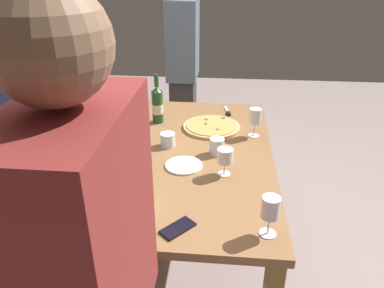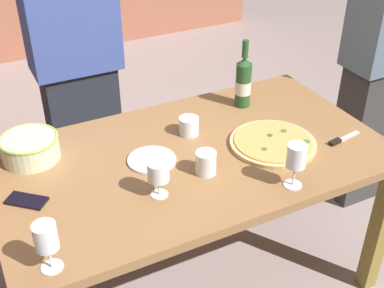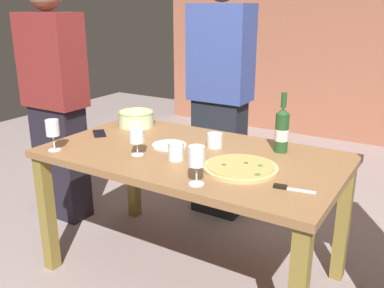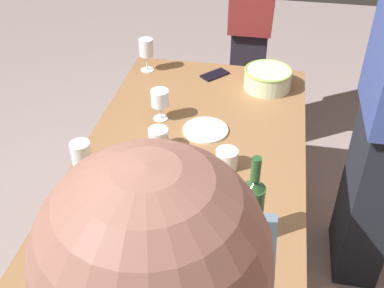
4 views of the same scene
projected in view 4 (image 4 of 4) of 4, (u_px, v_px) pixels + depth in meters
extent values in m
plane|color=gray|center=(192.00, 273.00, 2.35)|extent=(8.00, 8.00, 0.00)
cube|color=olive|center=(192.00, 157.00, 1.92)|extent=(1.60, 0.90, 0.04)
cube|color=olive|center=(149.00, 123.00, 2.79)|extent=(0.07, 0.07, 0.71)
cube|color=olive|center=(285.00, 138.00, 2.67)|extent=(0.07, 0.07, 0.71)
cylinder|color=tan|center=(148.00, 206.00, 1.65)|extent=(0.36, 0.36, 0.02)
cylinder|color=#E09D51|center=(148.00, 203.00, 1.64)|extent=(0.33, 0.33, 0.01)
cylinder|color=#427737|center=(117.00, 224.00, 1.56)|extent=(0.03, 0.03, 0.00)
cylinder|color=#4B6533|center=(142.00, 188.00, 1.70)|extent=(0.02, 0.02, 0.00)
cylinder|color=#44732B|center=(153.00, 221.00, 1.57)|extent=(0.03, 0.03, 0.00)
cylinder|color=#3A5F2A|center=(158.00, 206.00, 1.63)|extent=(0.02, 0.02, 0.00)
cylinder|color=beige|center=(268.00, 79.00, 2.30)|extent=(0.23, 0.23, 0.10)
torus|color=#91B64D|center=(269.00, 71.00, 2.28)|extent=(0.23, 0.23, 0.01)
cylinder|color=#224C24|center=(251.00, 213.00, 1.48)|extent=(0.07, 0.07, 0.21)
cone|color=#224C24|center=(254.00, 185.00, 1.41)|extent=(0.07, 0.07, 0.03)
cylinder|color=#224C24|center=(256.00, 169.00, 1.38)|extent=(0.03, 0.03, 0.08)
cylinder|color=silver|center=(251.00, 216.00, 1.49)|extent=(0.07, 0.07, 0.06)
cylinder|color=white|center=(86.00, 181.00, 1.77)|extent=(0.07, 0.07, 0.00)
cylinder|color=white|center=(84.00, 172.00, 1.74)|extent=(0.01, 0.01, 0.08)
cylinder|color=white|center=(81.00, 153.00, 1.69)|extent=(0.07, 0.07, 0.09)
cylinder|color=maroon|center=(82.00, 159.00, 1.70)|extent=(0.06, 0.06, 0.04)
cylinder|color=white|center=(147.00, 70.00, 2.48)|extent=(0.07, 0.07, 0.00)
cylinder|color=white|center=(147.00, 62.00, 2.46)|extent=(0.01, 0.01, 0.08)
cylinder|color=white|center=(146.00, 47.00, 2.41)|extent=(0.07, 0.07, 0.09)
cylinder|color=white|center=(161.00, 118.00, 2.11)|extent=(0.07, 0.07, 0.00)
cylinder|color=white|center=(160.00, 111.00, 2.09)|extent=(0.01, 0.01, 0.07)
cylinder|color=white|center=(160.00, 98.00, 2.05)|extent=(0.08, 0.08, 0.07)
cylinder|color=white|center=(159.00, 139.00, 1.91)|extent=(0.08, 0.08, 0.09)
cylinder|color=white|center=(227.00, 159.00, 1.81)|extent=(0.09, 0.09, 0.08)
cylinder|color=white|center=(205.00, 130.00, 2.03)|extent=(0.20, 0.20, 0.01)
cube|color=black|center=(215.00, 75.00, 2.43)|extent=(0.15, 0.15, 0.01)
cube|color=silver|center=(89.00, 278.00, 1.41)|extent=(0.13, 0.04, 0.01)
cube|color=black|center=(94.00, 255.00, 1.48)|extent=(0.06, 0.03, 0.02)
cube|color=#1E222B|center=(369.00, 195.00, 2.17)|extent=(0.36, 0.20, 0.87)
cube|color=black|center=(247.00, 84.00, 3.03)|extent=(0.37, 0.20, 0.84)
sphere|color=#925F50|center=(153.00, 259.00, 0.44)|extent=(0.22, 0.22, 0.22)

